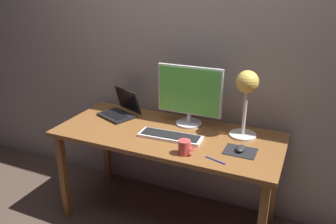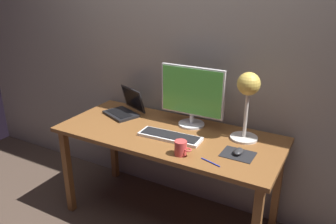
{
  "view_description": "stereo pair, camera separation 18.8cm",
  "coord_description": "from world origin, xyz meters",
  "px_view_note": "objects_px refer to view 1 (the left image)",
  "views": [
    {
      "loc": [
        0.89,
        -1.98,
        1.75
      ],
      "look_at": [
        0.03,
        -0.05,
        0.92
      ],
      "focal_mm": 36.04,
      "sensor_mm": 36.0,
      "label": 1
    },
    {
      "loc": [
        1.06,
        -1.9,
        1.75
      ],
      "look_at": [
        0.03,
        -0.05,
        0.92
      ],
      "focal_mm": 36.04,
      "sensor_mm": 36.0,
      "label": 2
    }
  ],
  "objects_px": {
    "laptop": "(122,108)",
    "mouse": "(241,148)",
    "monitor": "(189,94)",
    "desk_lamp": "(247,90)",
    "coffee_mug": "(185,147)",
    "pen": "(215,160)",
    "keyboard_main": "(170,136)"
  },
  "relations": [
    {
      "from": "pen",
      "to": "coffee_mug",
      "type": "bearing_deg",
      "value": 179.28
    },
    {
      "from": "laptop",
      "to": "pen",
      "type": "xyz_separation_m",
      "value": [
        0.9,
        -0.4,
        -0.05
      ]
    },
    {
      "from": "desk_lamp",
      "to": "mouse",
      "type": "distance_m",
      "value": 0.39
    },
    {
      "from": "laptop",
      "to": "mouse",
      "type": "bearing_deg",
      "value": -12.41
    },
    {
      "from": "keyboard_main",
      "to": "pen",
      "type": "distance_m",
      "value": 0.41
    },
    {
      "from": "keyboard_main",
      "to": "coffee_mug",
      "type": "distance_m",
      "value": 0.25
    },
    {
      "from": "monitor",
      "to": "desk_lamp",
      "type": "height_order",
      "value": "desk_lamp"
    },
    {
      "from": "keyboard_main",
      "to": "pen",
      "type": "height_order",
      "value": "keyboard_main"
    },
    {
      "from": "monitor",
      "to": "pen",
      "type": "bearing_deg",
      "value": -52.78
    },
    {
      "from": "keyboard_main",
      "to": "pen",
      "type": "relative_size",
      "value": 3.19
    },
    {
      "from": "laptop",
      "to": "coffee_mug",
      "type": "bearing_deg",
      "value": -29.94
    },
    {
      "from": "monitor",
      "to": "desk_lamp",
      "type": "bearing_deg",
      "value": -4.85
    },
    {
      "from": "laptop",
      "to": "coffee_mug",
      "type": "xyz_separation_m",
      "value": [
        0.7,
        -0.4,
        -0.01
      ]
    },
    {
      "from": "mouse",
      "to": "coffee_mug",
      "type": "xyz_separation_m",
      "value": [
        -0.31,
        -0.18,
        0.03
      ]
    },
    {
      "from": "desk_lamp",
      "to": "pen",
      "type": "xyz_separation_m",
      "value": [
        -0.07,
        -0.41,
        -0.33
      ]
    },
    {
      "from": "coffee_mug",
      "to": "pen",
      "type": "xyz_separation_m",
      "value": [
        0.2,
        -0.0,
        -0.04
      ]
    },
    {
      "from": "coffee_mug",
      "to": "pen",
      "type": "bearing_deg",
      "value": -0.72
    },
    {
      "from": "monitor",
      "to": "coffee_mug",
      "type": "xyz_separation_m",
      "value": [
        0.14,
        -0.45,
        -0.19
      ]
    },
    {
      "from": "laptop",
      "to": "desk_lamp",
      "type": "xyz_separation_m",
      "value": [
        0.97,
        0.01,
        0.27
      ]
    },
    {
      "from": "monitor",
      "to": "coffee_mug",
      "type": "height_order",
      "value": "monitor"
    },
    {
      "from": "keyboard_main",
      "to": "desk_lamp",
      "type": "bearing_deg",
      "value": 27.7
    },
    {
      "from": "mouse",
      "to": "desk_lamp",
      "type": "bearing_deg",
      "value": 99.11
    },
    {
      "from": "mouse",
      "to": "coffee_mug",
      "type": "relative_size",
      "value": 0.86
    },
    {
      "from": "laptop",
      "to": "desk_lamp",
      "type": "bearing_deg",
      "value": 0.58
    },
    {
      "from": "laptop",
      "to": "mouse",
      "type": "distance_m",
      "value": 1.03
    },
    {
      "from": "monitor",
      "to": "desk_lamp",
      "type": "distance_m",
      "value": 0.43
    },
    {
      "from": "monitor",
      "to": "laptop",
      "type": "bearing_deg",
      "value": -175.37
    },
    {
      "from": "mouse",
      "to": "pen",
      "type": "height_order",
      "value": "mouse"
    },
    {
      "from": "desk_lamp",
      "to": "mouse",
      "type": "xyz_separation_m",
      "value": [
        0.04,
        -0.23,
        -0.31
      ]
    },
    {
      "from": "laptop",
      "to": "mouse",
      "type": "relative_size",
      "value": 3.56
    },
    {
      "from": "mouse",
      "to": "laptop",
      "type": "bearing_deg",
      "value": 167.59
    },
    {
      "from": "coffee_mug",
      "to": "pen",
      "type": "distance_m",
      "value": 0.2
    }
  ]
}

